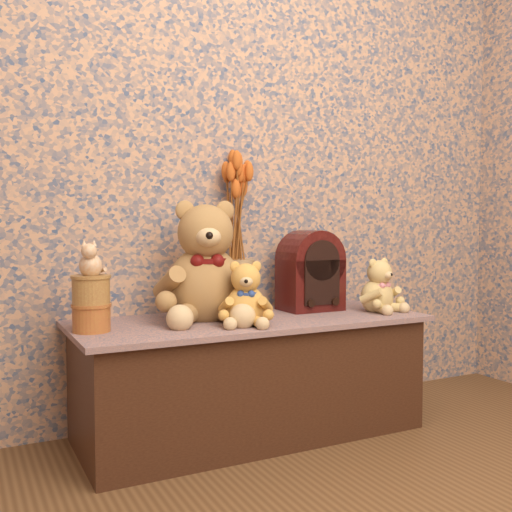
{
  "coord_description": "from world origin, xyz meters",
  "views": [
    {
      "loc": [
        -1.0,
        -0.78,
        0.81
      ],
      "look_at": [
        0.0,
        1.18,
        0.69
      ],
      "focal_mm": 41.58,
      "sensor_mm": 36.0,
      "label": 1
    }
  ],
  "objects": [
    {
      "name": "display_shelf",
      "position": [
        0.0,
        1.23,
        0.23
      ],
      "size": [
        1.34,
        0.56,
        0.45
      ],
      "primitive_type": "cube",
      "color": "#324567",
      "rests_on": "ground"
    },
    {
      "name": "teddy_large",
      "position": [
        -0.16,
        1.28,
        0.69
      ],
      "size": [
        0.49,
        0.54,
        0.48
      ],
      "primitive_type": null,
      "rotation": [
        0.0,
        0.0,
        -0.27
      ],
      "color": "#996A3B",
      "rests_on": "display_shelf"
    },
    {
      "name": "teddy_medium",
      "position": [
        -0.08,
        1.11,
        0.57
      ],
      "size": [
        0.27,
        0.29,
        0.24
      ],
      "primitive_type": null,
      "rotation": [
        0.0,
        0.0,
        -0.43
      ],
      "color": "gold",
      "rests_on": "display_shelf"
    },
    {
      "name": "teddy_small",
      "position": [
        0.55,
        1.15,
        0.57
      ],
      "size": [
        0.23,
        0.26,
        0.23
      ],
      "primitive_type": null,
      "rotation": [
        0.0,
        0.0,
        0.21
      ],
      "color": "tan",
      "rests_on": "display_shelf"
    },
    {
      "name": "cathedral_radio",
      "position": [
        0.32,
        1.31,
        0.62
      ],
      "size": [
        0.24,
        0.17,
        0.33
      ],
      "primitive_type": null,
      "rotation": [
        0.0,
        0.0,
        0.0
      ],
      "color": "#350A09",
      "rests_on": "display_shelf"
    },
    {
      "name": "ceramic_vase",
      "position": [
        0.04,
        1.41,
        0.56
      ],
      "size": [
        0.16,
        0.16,
        0.21
      ],
      "primitive_type": "cylinder",
      "rotation": [
        0.0,
        0.0,
        -0.31
      ],
      "color": "tan",
      "rests_on": "display_shelf"
    },
    {
      "name": "dried_stalks",
      "position": [
        0.04,
        1.41,
        0.86
      ],
      "size": [
        0.25,
        0.25,
        0.39
      ],
      "primitive_type": null,
      "rotation": [
        0.0,
        0.0,
        0.27
      ],
      "color": "#CF5E21",
      "rests_on": "ceramic_vase"
    },
    {
      "name": "biscuit_tin_lower",
      "position": [
        -0.6,
        1.21,
        0.5
      ],
      "size": [
        0.14,
        0.14,
        0.09
      ],
      "primitive_type": "cylinder",
      "rotation": [
        0.0,
        0.0,
        0.17
      ],
      "color": "gold",
      "rests_on": "display_shelf"
    },
    {
      "name": "biscuit_tin_upper",
      "position": [
        -0.6,
        1.21,
        0.59
      ],
      "size": [
        0.15,
        0.15,
        0.1
      ],
      "primitive_type": "cylinder",
      "rotation": [
        0.0,
        0.0,
        0.3
      ],
      "color": "tan",
      "rests_on": "biscuit_tin_lower"
    },
    {
      "name": "cat_figurine",
      "position": [
        -0.6,
        1.21,
        0.7
      ],
      "size": [
        0.12,
        0.12,
        0.12
      ],
      "primitive_type": null,
      "rotation": [
        0.0,
        0.0,
        -0.33
      ],
      "color": "silver",
      "rests_on": "biscuit_tin_upper"
    }
  ]
}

